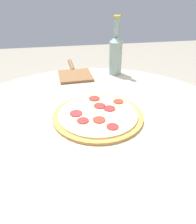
% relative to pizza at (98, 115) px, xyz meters
% --- Properties ---
extents(table, '(1.09, 1.09, 0.76)m').
position_rel_pizza_xyz_m(table, '(0.06, -0.02, -0.16)').
color(table, '#B2A893').
rests_on(table, ground_plane).
extents(pizza, '(0.31, 0.31, 0.02)m').
position_rel_pizza_xyz_m(pizza, '(0.00, 0.00, 0.00)').
color(pizza, '#B77F3D').
rests_on(pizza, table).
extents(beer_bottle, '(0.06, 0.06, 0.27)m').
position_rel_pizza_xyz_m(beer_bottle, '(-0.39, 0.15, 0.10)').
color(beer_bottle, gray).
rests_on(beer_bottle, table).
extents(pizza_paddle, '(0.32, 0.16, 0.02)m').
position_rel_pizza_xyz_m(pizza_paddle, '(-0.41, -0.05, -0.00)').
color(pizza_paddle, brown).
rests_on(pizza_paddle, table).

